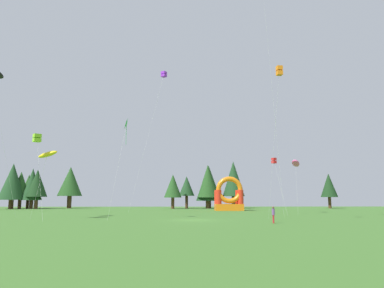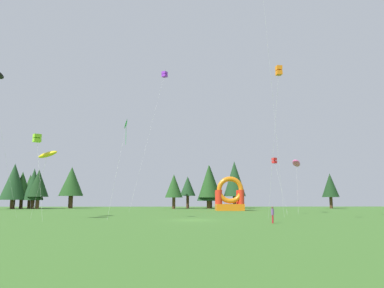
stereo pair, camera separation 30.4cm
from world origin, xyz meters
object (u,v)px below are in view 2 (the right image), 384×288
(kite_green_diamond, at_px, (127,125))
(kite_pink_parafoil, at_px, (296,163))
(kite_orange_box, at_px, (279,71))
(kite_yellow_parafoil, at_px, (48,154))
(kite_lime_box, at_px, (37,138))
(inflatable_yellow_castle, at_px, (230,199))
(person_near_camera, at_px, (273,213))
(kite_red_box, at_px, (274,161))
(kite_purple_box, at_px, (164,75))

(kite_green_diamond, bearing_deg, kite_pink_parafoil, 31.87)
(kite_orange_box, bearing_deg, kite_yellow_parafoil, 171.13)
(kite_lime_box, bearing_deg, kite_yellow_parafoil, 52.74)
(inflatable_yellow_castle, bearing_deg, kite_orange_box, -86.80)
(kite_yellow_parafoil, height_order, kite_lime_box, kite_lime_box)
(person_near_camera, bearing_deg, inflatable_yellow_castle, 174.50)
(person_near_camera, height_order, inflatable_yellow_castle, inflatable_yellow_castle)
(kite_red_box, xyz_separation_m, kite_green_diamond, (-19.57, -10.49, 2.99))
(kite_yellow_parafoil, height_order, inflatable_yellow_castle, kite_yellow_parafoil)
(kite_lime_box, bearing_deg, kite_orange_box, -6.21)
(kite_red_box, bearing_deg, kite_pink_parafoil, 44.81)
(kite_purple_box, relative_size, kite_yellow_parafoil, 3.36)
(kite_lime_box, height_order, person_near_camera, kite_lime_box)
(kite_yellow_parafoil, bearing_deg, kite_red_box, 21.09)
(kite_red_box, bearing_deg, person_near_camera, -104.78)
(kite_pink_parafoil, relative_size, inflatable_yellow_castle, 1.37)
(person_near_camera, bearing_deg, kite_red_box, 159.88)
(kite_green_diamond, relative_size, kite_purple_box, 0.43)
(kite_pink_parafoil, bearing_deg, kite_red_box, -135.19)
(kite_green_diamond, bearing_deg, inflatable_yellow_castle, 60.44)
(kite_green_diamond, bearing_deg, kite_purple_box, 83.85)
(kite_green_diamond, relative_size, inflatable_yellow_castle, 1.80)
(kite_purple_box, bearing_deg, kite_lime_box, -114.40)
(kite_green_diamond, xyz_separation_m, kite_lime_box, (-9.56, -1.54, -1.77))
(kite_pink_parafoil, bearing_deg, inflatable_yellow_castle, 128.51)
(kite_lime_box, xyz_separation_m, kite_orange_box, (26.29, -2.86, 6.86))
(kite_yellow_parafoil, bearing_deg, kite_purple_box, 66.23)
(kite_pink_parafoil, bearing_deg, kite_purple_box, 153.46)
(kite_lime_box, relative_size, person_near_camera, 6.01)
(kite_red_box, height_order, kite_yellow_parafoil, kite_red_box)
(kite_red_box, bearing_deg, inflatable_yellow_castle, 106.01)
(kite_pink_parafoil, bearing_deg, kite_yellow_parafoil, -154.85)
(person_near_camera, bearing_deg, kite_purple_box, -165.07)
(kite_pink_parafoil, xyz_separation_m, person_near_camera, (-9.20, -22.21, -6.76))
(kite_yellow_parafoil, relative_size, person_near_camera, 5.05)
(kite_red_box, xyz_separation_m, kite_purple_box, (-16.81, 15.16, 17.99))
(kite_purple_box, bearing_deg, inflatable_yellow_castle, 3.69)
(kite_purple_box, height_order, person_near_camera, kite_purple_box)
(kite_green_diamond, height_order, kite_lime_box, kite_green_diamond)
(person_near_camera, bearing_deg, kite_orange_box, 141.92)
(kite_lime_box, bearing_deg, kite_pink_parafoil, 26.14)
(kite_yellow_parafoil, distance_m, kite_pink_parafoil, 36.27)
(kite_lime_box, xyz_separation_m, person_near_camera, (24.47, -5.69, -7.91))
(kite_purple_box, bearing_deg, kite_orange_box, -65.08)
(kite_orange_box, bearing_deg, kite_pink_parafoil, 69.14)
(kite_green_diamond, height_order, kite_yellow_parafoil, kite_green_diamond)
(kite_pink_parafoil, height_order, kite_orange_box, kite_orange_box)
(kite_purple_box, relative_size, inflatable_yellow_castle, 4.22)
(kite_green_diamond, relative_size, kite_pink_parafoil, 1.32)
(kite_lime_box, distance_m, inflatable_yellow_castle, 37.82)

